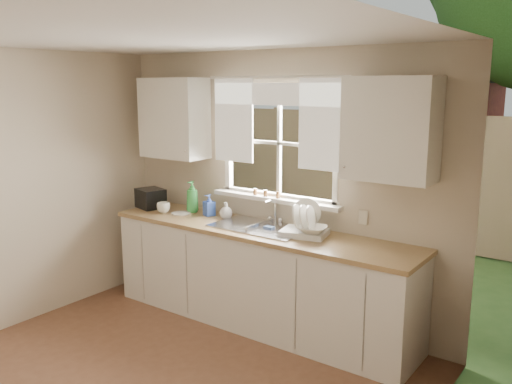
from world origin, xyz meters
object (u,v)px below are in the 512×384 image
Objects in this scene: dish_rack at (305,227)px; black_appliance at (151,198)px; cup at (163,208)px; soap_bottle_a at (192,197)px.

dish_rack is 1.86m from black_appliance.
dish_rack is 3.27× the size of cup.
black_appliance is at bearing -164.82° from soap_bottle_a.
cup is at bearing -175.47° from dish_rack.
black_appliance is (-1.86, -0.04, 0.03)m from dish_rack.
cup is (-1.58, -0.13, -0.02)m from dish_rack.
black_appliance is at bearing -178.88° from dish_rack.
cup is at bearing -134.88° from soap_bottle_a.
soap_bottle_a is at bearing 28.16° from black_appliance.
soap_bottle_a is 0.31m from cup.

